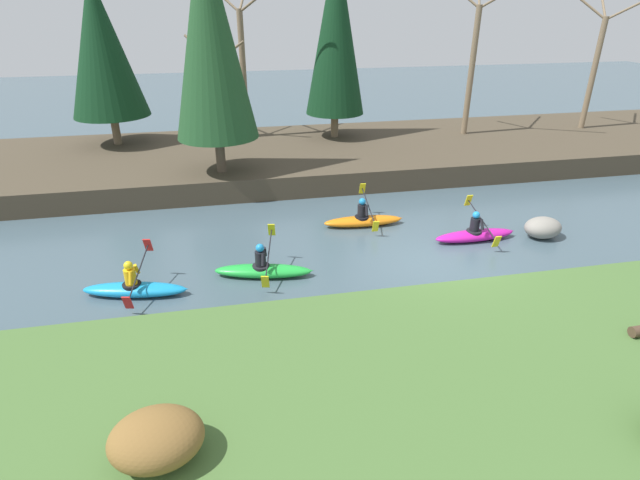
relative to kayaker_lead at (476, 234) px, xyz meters
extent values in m
plane|color=#425660|center=(-1.95, -1.37, -0.22)|extent=(90.00, 90.00, 0.00)
cube|color=#476B33|center=(-1.95, -6.81, 0.07)|extent=(44.00, 7.27, 0.58)
cube|color=#473D2D|center=(-1.95, 9.00, 0.23)|extent=(44.00, 8.53, 0.91)
cylinder|color=#7A664C|center=(-12.46, 11.20, 1.34)|extent=(0.36, 0.36, 1.31)
cone|color=#0F3319|center=(-12.46, 11.20, 4.95)|extent=(3.35, 3.35, 5.93)
cylinder|color=brown|center=(-7.81, 6.03, 1.37)|extent=(0.36, 0.36, 1.37)
cone|color=#1E4723|center=(-7.81, 6.03, 5.68)|extent=(3.06, 3.06, 7.25)
cylinder|color=#7A664C|center=(-2.23, 10.51, 1.26)|extent=(0.36, 0.36, 1.15)
cone|color=#0F3319|center=(-2.23, 10.51, 5.58)|extent=(2.75, 2.75, 7.49)
cylinder|color=#7A664C|center=(-7.71, 11.42, 2.49)|extent=(0.28, 0.28, 3.61)
cylinder|color=#7A664C|center=(-8.33, 11.94, 4.71)|extent=(1.36, 1.17, 1.23)
cylinder|color=#7A664C|center=(-7.05, 10.87, 4.64)|extent=(1.43, 1.22, 1.09)
cylinder|color=#7A664C|center=(-7.45, 12.13, 4.78)|extent=(0.65, 1.53, 1.36)
cylinder|color=#7A664C|center=(-6.44, 11.27, 3.55)|extent=(0.28, 0.28, 5.73)
cylinder|color=#7A664C|center=(4.29, 9.81, 3.63)|extent=(0.28, 0.28, 5.88)
cylinder|color=#7A664C|center=(10.91, 9.73, 3.37)|extent=(0.28, 0.28, 5.36)
cylinder|color=#7A664C|center=(9.99, 10.50, 6.74)|extent=(1.97, 1.68, 1.78)
ellipsoid|color=brown|center=(-9.13, -7.28, 0.76)|extent=(1.45, 1.21, 0.79)
ellipsoid|color=#C61999|center=(-0.02, 0.00, -0.05)|extent=(2.72, 0.68, 0.34)
cone|color=#C61999|center=(1.22, 0.04, -0.03)|extent=(0.36, 0.21, 0.20)
cylinder|color=black|center=(-0.07, 0.00, 0.09)|extent=(0.49, 0.49, 0.08)
cylinder|color=black|center=(-0.07, 0.00, 0.34)|extent=(0.31, 0.31, 0.42)
sphere|color=#1E89D1|center=(-0.07, 0.00, 0.67)|extent=(0.24, 0.24, 0.23)
cylinder|color=black|center=(0.02, 0.24, 0.43)|extent=(0.10, 0.23, 0.35)
cylinder|color=black|center=(0.03, -0.24, 0.43)|extent=(0.10, 0.23, 0.35)
cylinder|color=black|center=(0.16, 0.00, 0.47)|extent=(0.09, 1.91, 0.65)
cube|color=yellow|center=(0.13, 0.96, 0.78)|extent=(0.20, 0.16, 0.41)
cube|color=yellow|center=(0.18, -0.95, 0.16)|extent=(0.20, 0.16, 0.41)
ellipsoid|color=orange|center=(-3.23, 1.83, -0.05)|extent=(2.72, 0.70, 0.34)
cone|color=orange|center=(-1.99, 1.78, -0.03)|extent=(0.36, 0.21, 0.20)
cylinder|color=black|center=(-3.28, 1.83, 0.09)|extent=(0.50, 0.50, 0.08)
cylinder|color=black|center=(-3.28, 1.83, 0.34)|extent=(0.31, 0.31, 0.42)
sphere|color=#1E89D1|center=(-3.28, 1.83, 0.67)|extent=(0.24, 0.24, 0.23)
cylinder|color=black|center=(-3.17, 2.06, 0.43)|extent=(0.10, 0.23, 0.35)
cylinder|color=black|center=(-3.19, 1.58, 0.43)|extent=(0.10, 0.23, 0.35)
cylinder|color=black|center=(-3.05, 1.82, 0.47)|extent=(0.11, 1.91, 0.65)
cube|color=yellow|center=(-3.01, 2.77, 0.78)|extent=(0.21, 0.17, 0.41)
cube|color=yellow|center=(-3.08, 0.87, 0.16)|extent=(0.21, 0.17, 0.41)
ellipsoid|color=green|center=(-6.92, -0.96, -0.05)|extent=(2.77, 1.16, 0.34)
cone|color=green|center=(-5.71, -1.22, -0.03)|extent=(0.38, 0.27, 0.20)
cylinder|color=black|center=(-6.97, -0.95, 0.09)|extent=(0.57, 0.57, 0.08)
cylinder|color=black|center=(-6.97, -0.95, 0.34)|extent=(0.36, 0.36, 0.42)
sphere|color=#1E89D1|center=(-6.97, -0.95, 0.67)|extent=(0.27, 0.27, 0.23)
cylinder|color=black|center=(-6.82, -0.74, 0.43)|extent=(0.14, 0.24, 0.35)
cylinder|color=black|center=(-6.92, -1.20, 0.43)|extent=(0.14, 0.24, 0.35)
cylinder|color=black|center=(-6.75, -1.00, 0.47)|extent=(0.44, 1.88, 0.65)
cube|color=yellow|center=(-6.54, -0.07, 0.78)|extent=(0.23, 0.20, 0.41)
cube|color=yellow|center=(-6.95, -1.93, 0.16)|extent=(0.23, 0.20, 0.41)
ellipsoid|color=#1993D6|center=(-10.31, -1.28, -0.05)|extent=(2.77, 1.12, 0.34)
cone|color=#1993D6|center=(-9.09, -1.53, -0.03)|extent=(0.38, 0.26, 0.20)
cylinder|color=black|center=(-10.36, -1.28, 0.09)|extent=(0.57, 0.57, 0.08)
cylinder|color=yellow|center=(-10.36, -1.28, 0.34)|extent=(0.35, 0.35, 0.42)
sphere|color=yellow|center=(-10.36, -1.28, 0.67)|extent=(0.27, 0.27, 0.23)
cylinder|color=yellow|center=(-10.21, -1.06, 0.43)|extent=(0.13, 0.24, 0.35)
cylinder|color=yellow|center=(-10.31, -1.53, 0.43)|extent=(0.13, 0.24, 0.35)
cylinder|color=black|center=(-10.13, -1.32, 0.47)|extent=(0.41, 1.88, 0.65)
cube|color=red|center=(-9.95, -0.39, 0.78)|extent=(0.23, 0.19, 0.41)
cube|color=red|center=(-10.32, -2.25, 0.16)|extent=(0.23, 0.19, 0.41)
ellipsoid|color=gray|center=(2.23, -0.22, 0.12)|extent=(1.21, 0.94, 0.68)
camera|label=1|loc=(-7.79, -13.19, 6.80)|focal=28.00mm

